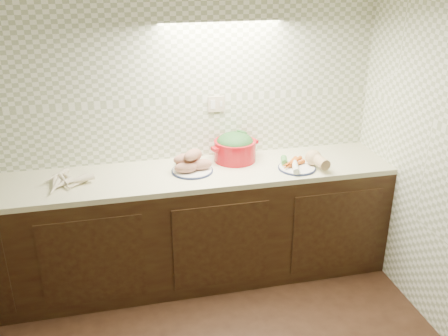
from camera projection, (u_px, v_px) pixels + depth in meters
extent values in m
cube|color=#A1AB87|center=(144.00, 112.00, 3.69)|extent=(3.60, 0.05, 2.60)
cube|color=#C3B499|center=(216.00, 104.00, 3.81)|extent=(0.13, 0.01, 0.12)
cube|color=black|center=(155.00, 232.00, 3.79)|extent=(3.60, 0.60, 0.86)
cube|color=beige|center=(151.00, 178.00, 3.61)|extent=(3.60, 0.60, 0.04)
cone|color=beige|center=(81.00, 182.00, 3.45)|extent=(0.20, 0.13, 0.04)
cone|color=beige|center=(73.00, 178.00, 3.51)|extent=(0.13, 0.21, 0.04)
cone|color=beige|center=(77.00, 179.00, 3.52)|extent=(0.06, 0.19, 0.04)
cone|color=beige|center=(77.00, 179.00, 3.50)|extent=(0.05, 0.21, 0.05)
cone|color=beige|center=(74.00, 177.00, 3.53)|extent=(0.19, 0.16, 0.05)
cone|color=beige|center=(59.00, 187.00, 3.39)|extent=(0.05, 0.19, 0.04)
cone|color=beige|center=(63.00, 186.00, 3.39)|extent=(0.07, 0.20, 0.04)
cone|color=beige|center=(72.00, 173.00, 3.53)|extent=(0.17, 0.13, 0.04)
cone|color=beige|center=(81.00, 182.00, 3.39)|extent=(0.15, 0.21, 0.04)
cone|color=beige|center=(72.00, 182.00, 3.41)|extent=(0.07, 0.22, 0.04)
cylinder|color=#182044|center=(192.00, 171.00, 3.67)|extent=(0.31, 0.31, 0.01)
cylinder|color=white|center=(192.00, 171.00, 3.67)|extent=(0.29, 0.29, 0.02)
ellipsoid|color=tan|center=(186.00, 168.00, 3.60)|extent=(0.19, 0.14, 0.08)
ellipsoid|color=tan|center=(201.00, 164.00, 3.65)|extent=(0.19, 0.14, 0.08)
ellipsoid|color=tan|center=(188.00, 162.00, 3.69)|extent=(0.19, 0.14, 0.08)
ellipsoid|color=tan|center=(184.00, 159.00, 3.64)|extent=(0.19, 0.14, 0.08)
ellipsoid|color=tan|center=(194.00, 156.00, 3.69)|extent=(0.19, 0.14, 0.08)
ellipsoid|color=tan|center=(193.00, 155.00, 3.61)|extent=(0.19, 0.14, 0.08)
cylinder|color=black|center=(185.00, 163.00, 3.76)|extent=(0.13, 0.13, 0.05)
sphere|color=maroon|center=(183.00, 158.00, 3.74)|extent=(0.07, 0.07, 0.07)
sphere|color=white|center=(188.00, 158.00, 3.76)|extent=(0.04, 0.04, 0.04)
cylinder|color=#AA0D16|center=(235.00, 151.00, 3.84)|extent=(0.40, 0.40, 0.16)
cube|color=#AA0D16|center=(215.00, 149.00, 3.74)|extent=(0.06, 0.08, 0.03)
cube|color=#AA0D16|center=(254.00, 141.00, 3.91)|extent=(0.06, 0.08, 0.03)
ellipsoid|color=#306327|center=(235.00, 143.00, 3.82)|extent=(0.29, 0.29, 0.16)
cylinder|color=#182044|center=(297.00, 168.00, 3.72)|extent=(0.28, 0.28, 0.01)
cylinder|color=white|center=(297.00, 168.00, 3.72)|extent=(0.27, 0.27, 0.02)
cone|color=#CB4A17|center=(296.00, 164.00, 3.73)|extent=(0.15, 0.12, 0.03)
cone|color=#CB4A17|center=(295.00, 164.00, 3.72)|extent=(0.14, 0.13, 0.03)
cone|color=#CB4A17|center=(290.00, 164.00, 3.73)|extent=(0.16, 0.10, 0.03)
cone|color=#CB4A17|center=(293.00, 162.00, 3.71)|extent=(0.15, 0.11, 0.03)
cone|color=#CB4A17|center=(291.00, 162.00, 3.70)|extent=(0.16, 0.10, 0.03)
cone|color=#CB4A17|center=(291.00, 162.00, 3.70)|extent=(0.11, 0.15, 0.03)
cylinder|color=silver|center=(295.00, 167.00, 3.65)|extent=(0.09, 0.19, 0.04)
cylinder|color=#337932|center=(284.00, 160.00, 3.77)|extent=(0.08, 0.12, 0.05)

